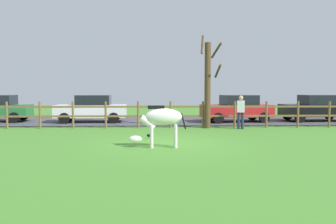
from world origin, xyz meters
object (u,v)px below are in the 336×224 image
at_px(crow_on_grass, 149,135).
at_px(visitor_near_fence, 241,111).
at_px(parked_car_white, 92,108).
at_px(bare_tree, 208,83).
at_px(parked_car_black, 316,108).
at_px(parked_car_red, 237,108).
at_px(zebra, 161,120).

distance_m(crow_on_grass, visitor_near_fence, 5.46).
xyz_separation_m(crow_on_grass, parked_car_white, (-3.44, 6.44, 0.72)).
height_order(bare_tree, parked_car_white, bare_tree).
xyz_separation_m(parked_car_black, visitor_near_fence, (-5.41, -3.51, 0.06)).
bearing_deg(bare_tree, parked_car_red, 52.46).
height_order(crow_on_grass, parked_car_white, parked_car_white).
bearing_deg(zebra, crow_on_grass, 101.85).
xyz_separation_m(parked_car_red, parked_car_white, (-8.43, 0.10, 0.00)).
bearing_deg(bare_tree, parked_car_white, 155.61).
distance_m(bare_tree, parked_car_white, 7.07).
bearing_deg(visitor_near_fence, crow_on_grass, -144.88).
relative_size(zebra, crow_on_grass, 8.99).
bearing_deg(visitor_near_fence, zebra, -127.37).
bearing_deg(visitor_near_fence, parked_car_black, 32.99).
xyz_separation_m(crow_on_grass, parked_car_black, (9.84, 6.62, 0.72)).
distance_m(parked_car_red, visitor_near_fence, 3.28).
height_order(zebra, visitor_near_fence, visitor_near_fence).
relative_size(crow_on_grass, parked_car_white, 0.05).
distance_m(bare_tree, zebra, 6.32).
xyz_separation_m(parked_car_red, visitor_near_fence, (-0.57, -3.23, 0.06)).
xyz_separation_m(bare_tree, parked_car_black, (6.96, 3.05, -1.42)).
relative_size(bare_tree, parked_car_white, 1.15).
relative_size(parked_car_red, parked_car_white, 1.03).
xyz_separation_m(zebra, parked_car_black, (9.39, 8.73, -0.08)).
xyz_separation_m(zebra, parked_car_red, (4.55, 8.44, -0.08)).
bearing_deg(parked_car_red, parked_car_white, 179.34).
bearing_deg(crow_on_grass, zebra, -78.15).
bearing_deg(bare_tree, visitor_near_fence, -16.73).
xyz_separation_m(parked_car_black, parked_car_white, (-13.27, -0.19, 0.00)).
xyz_separation_m(bare_tree, visitor_near_fence, (1.55, -0.47, -1.36)).
xyz_separation_m(zebra, crow_on_grass, (-0.44, 2.10, -0.80)).
relative_size(parked_car_black, visitor_near_fence, 2.48).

